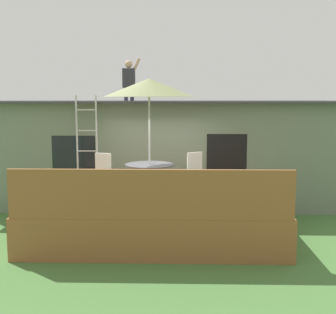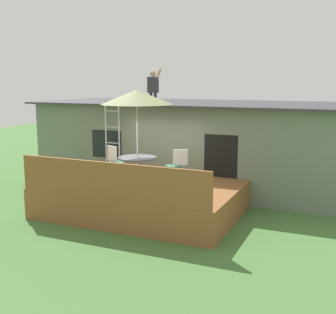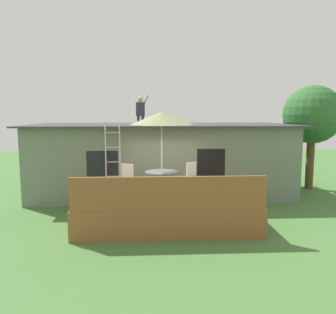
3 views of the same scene
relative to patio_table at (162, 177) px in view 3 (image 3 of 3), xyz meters
name	(u,v)px [view 3 (image 3 of 3)]	position (x,y,z in m)	size (l,w,h in m)	color
ground_plane	(166,220)	(0.13, 0.11, -1.39)	(40.00, 40.00, 0.00)	#477538
house	(162,159)	(0.13, 3.71, 0.05)	(10.50, 4.50, 2.86)	slate
deck	(166,207)	(0.13, 0.11, -0.99)	(5.15, 3.60, 0.80)	brown
deck_railing	(169,194)	(0.13, -1.64, -0.14)	(5.05, 0.08, 0.90)	brown
patio_table	(162,177)	(0.00, 0.00, 0.00)	(1.04, 1.04, 0.74)	silver
patio_umbrella	(162,118)	(0.00, 0.00, 1.76)	(1.90, 1.90, 2.54)	silver
step_ladder	(113,155)	(-1.62, 1.41, 0.51)	(0.52, 0.04, 2.20)	silver
person_figure	(141,109)	(-0.69, 2.43, 2.08)	(0.47, 0.20, 1.11)	#33384C
patio_chair_left	(131,179)	(-0.95, 0.41, -0.13)	(0.60, 0.44, 0.92)	silver
patio_chair_right	(188,177)	(0.88, 0.59, -0.13)	(0.56, 0.46, 0.92)	silver
backyard_tree	(312,115)	(6.64, 4.19, 1.82)	(2.49, 2.49, 4.49)	brown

